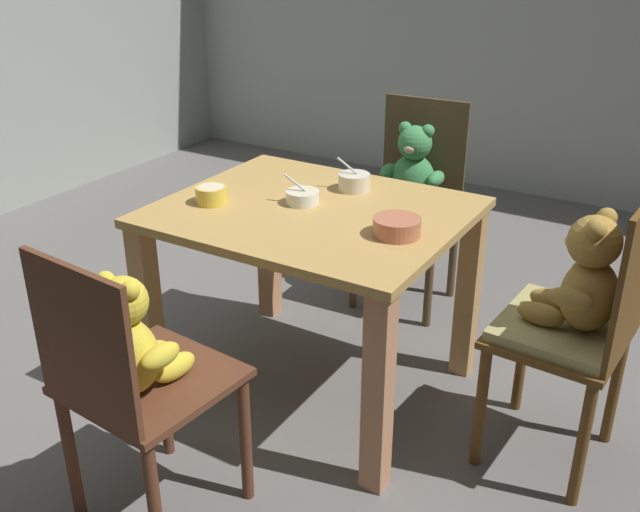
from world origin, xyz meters
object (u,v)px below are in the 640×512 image
dining_table (313,247)px  porridge_bowl_terracotta_near_right (397,226)px  porridge_bowl_cream_far_center (354,181)px  teddy_chair_near_front (132,362)px  porridge_bowl_yellow_near_left (211,195)px  porridge_bowl_white_center (302,197)px  teddy_chair_far_center (412,183)px  teddy_chair_near_right (580,304)px

dining_table → porridge_bowl_terracotta_near_right: (0.35, -0.07, 0.18)m
porridge_bowl_terracotta_near_right → porridge_bowl_cream_far_center: size_ratio=1.23×
teddy_chair_near_front → porridge_bowl_terracotta_near_right: size_ratio=5.80×
dining_table → porridge_bowl_terracotta_near_right: bearing=-10.7°
porridge_bowl_yellow_near_left → porridge_bowl_white_center: bearing=30.4°
teddy_chair_far_center → dining_table: bearing=-3.2°
teddy_chair_far_center → porridge_bowl_yellow_near_left: size_ratio=8.26×
porridge_bowl_terracotta_near_right → porridge_bowl_cream_far_center: porridge_bowl_cream_far_center is taller
teddy_chair_near_front → porridge_bowl_white_center: (-0.00, 0.85, 0.20)m
teddy_chair_near_front → porridge_bowl_cream_far_center: bearing=0.6°
porridge_bowl_terracotta_near_right → porridge_bowl_white_center: (-0.40, 0.09, -0.01)m
porridge_bowl_cream_far_center → porridge_bowl_yellow_near_left: bearing=-133.7°
teddy_chair_near_front → porridge_bowl_terracotta_near_right: bearing=-22.4°
teddy_chair_near_right → porridge_bowl_terracotta_near_right: 0.59m
teddy_chair_near_front → porridge_bowl_white_center: teddy_chair_near_front is taller
teddy_chair_near_front → porridge_bowl_yellow_near_left: size_ratio=8.00×
teddy_chair_near_right → teddy_chair_far_center: 1.19m
porridge_bowl_cream_far_center → teddy_chair_near_right: bearing=-11.7°
teddy_chair_far_center → porridge_bowl_cream_far_center: (0.03, -0.59, 0.19)m
teddy_chair_near_right → porridge_bowl_cream_far_center: 0.91m
teddy_chair_near_right → porridge_bowl_white_center: size_ratio=7.64×
teddy_chair_far_center → porridge_bowl_terracotta_near_right: (0.34, -0.90, 0.19)m
teddy_chair_far_center → porridge_bowl_yellow_near_left: 1.04m
porridge_bowl_cream_far_center → porridge_bowl_white_center: porridge_bowl_cream_far_center is taller
teddy_chair_far_center → teddy_chair_near_front: bearing=-4.8°
porridge_bowl_terracotta_near_right → teddy_chair_far_center: bearing=111.0°
teddy_chair_near_front → porridge_bowl_cream_far_center: 1.09m
teddy_chair_near_front → teddy_chair_near_right: bearing=-41.9°
teddy_chair_near_front → teddy_chair_far_center: bearing=3.1°
teddy_chair_near_front → porridge_bowl_white_center: size_ratio=7.21×
porridge_bowl_cream_far_center → dining_table: bearing=-97.9°
porridge_bowl_yellow_near_left → porridge_bowl_cream_far_center: (0.36, 0.37, 0.00)m
teddy_chair_far_center → teddy_chair_near_right: bearing=46.3°
porridge_bowl_yellow_near_left → porridge_bowl_white_center: 0.32m
teddy_chair_far_center → porridge_bowl_cream_far_center: teddy_chair_far_center is taller
dining_table → teddy_chair_far_center: teddy_chair_far_center is taller
porridge_bowl_yellow_near_left → porridge_bowl_cream_far_center: 0.52m
porridge_bowl_terracotta_near_right → porridge_bowl_white_center: 0.41m
teddy_chair_near_front → porridge_bowl_white_center: bearing=5.2°
dining_table → porridge_bowl_cream_far_center: 0.30m
porridge_bowl_yellow_near_left → porridge_bowl_terracotta_near_right: bearing=6.2°
porridge_bowl_white_center → porridge_bowl_terracotta_near_right: bearing=-12.1°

